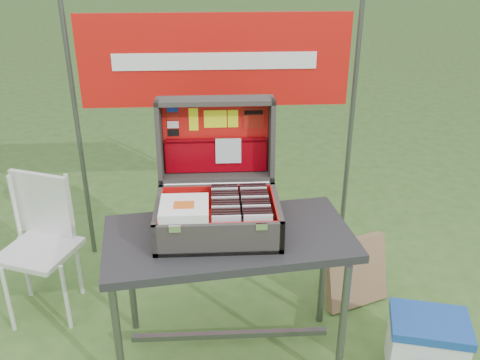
{
  "coord_description": "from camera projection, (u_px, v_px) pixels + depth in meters",
  "views": [
    {
      "loc": [
        -0.02,
        -2.05,
        2.01
      ],
      "look_at": [
        0.09,
        0.1,
        0.99
      ],
      "focal_mm": 40.0,
      "sensor_mm": 36.0,
      "label": 1
    }
  ],
  "objects": [
    {
      "name": "suitcase_latch_left",
      "position": [
        175.0,
        229.0,
        2.25
      ],
      "size": [
        0.05,
        0.01,
        0.03
      ],
      "primitive_type": "cube",
      "color": "silver",
      "rests_on": "suitcase_base_wall_front"
    },
    {
      "name": "cd_left_8",
      "position": [
        225.0,
        211.0,
        2.48
      ],
      "size": [
        0.13,
        0.01,
        0.14
      ],
      "primitive_type": "cube",
      "color": "silver",
      "rests_on": "suitcase_liner_floor"
    },
    {
      "name": "suitcase_lid_rim_near",
      "position": [
        217.0,
        176.0,
        2.69
      ],
      "size": [
        0.57,
        0.15,
        0.03
      ],
      "primitive_type": "cube",
      "rotation": [
        -1.64,
        0.0,
        0.0
      ],
      "color": "#4E4943",
      "rests_on": "suitcase_lid_back"
    },
    {
      "name": "cd_left_2",
      "position": [
        226.0,
        225.0,
        2.36
      ],
      "size": [
        0.13,
        0.01,
        0.14
      ],
      "primitive_type": "cube",
      "color": "black",
      "rests_on": "suitcase_liner_floor"
    },
    {
      "name": "suitcase_liner_wall_back",
      "position": [
        217.0,
        198.0,
        2.62
      ],
      "size": [
        0.53,
        0.01,
        0.13
      ],
      "primitive_type": "cube",
      "color": "red",
      "rests_on": "suitcase_base_bottom"
    },
    {
      "name": "suitcase_lid_back",
      "position": [
        216.0,
        136.0,
        2.68
      ],
      "size": [
        0.57,
        0.05,
        0.41
      ],
      "primitive_type": "cube",
      "rotation": [
        -1.64,
        0.0,
        0.0
      ],
      "color": "#4E4943",
      "rests_on": "suitcase_base_wall_back"
    },
    {
      "name": "lid_sticker_band",
      "position": [
        254.0,
        118.0,
        2.64
      ],
      "size": [
        0.1,
        0.01,
        0.1
      ],
      "primitive_type": "cube",
      "rotation": [
        -1.64,
        0.0,
        0.0
      ],
      "color": "#A51A0F",
      "rests_on": "suitcase_lid_liner"
    },
    {
      "name": "suitcase_hinge",
      "position": [
        217.0,
        184.0,
        2.62
      ],
      "size": [
        0.51,
        0.02,
        0.02
      ],
      "primitive_type": "cylinder",
      "rotation": [
        0.0,
        1.57,
        0.0
      ],
      "color": "silver",
      "rests_on": "suitcase_base_wall_back"
    },
    {
      "name": "cd_left_10",
      "position": [
        225.0,
        206.0,
        2.52
      ],
      "size": [
        0.13,
        0.01,
        0.14
      ],
      "primitive_type": "cube",
      "color": "black",
      "rests_on": "suitcase_liner_floor"
    },
    {
      "name": "lid_sticker_cc_a",
      "position": [
        172.0,
        109.0,
        2.6
      ],
      "size": [
        0.06,
        0.01,
        0.03
      ],
      "primitive_type": "cube",
      "rotation": [
        -1.64,
        0.0,
        0.0
      ],
      "color": "#1933B2",
      "rests_on": "suitcase_lid_liner"
    },
    {
      "name": "cd_right_12",
      "position": [
        253.0,
        201.0,
        2.57
      ],
      "size": [
        0.13,
        0.01,
        0.14
      ],
      "primitive_type": "cube",
      "color": "silver",
      "rests_on": "suitcase_liner_floor"
    },
    {
      "name": "cd_right_10",
      "position": [
        254.0,
        205.0,
        2.53
      ],
      "size": [
        0.13,
        0.01,
        0.14
      ],
      "primitive_type": "cube",
      "color": "black",
      "rests_on": "suitcase_liner_floor"
    },
    {
      "name": "suitcase_liner_wall_front",
      "position": [
        218.0,
        236.0,
        2.3
      ],
      "size": [
        0.53,
        0.01,
        0.13
      ],
      "primitive_type": "cube",
      "color": "red",
      "rests_on": "suitcase_base_bottom"
    },
    {
      "name": "cd_left_3",
      "position": [
        226.0,
        223.0,
        2.38
      ],
      "size": [
        0.13,
        0.01,
        0.14
      ],
      "primitive_type": "cube",
      "color": "black",
      "rests_on": "suitcase_liner_floor"
    },
    {
      "name": "songbook_4",
      "position": [
        184.0,
        208.0,
        2.35
      ],
      "size": [
        0.21,
        0.21,
        0.0
      ],
      "primitive_type": "cube",
      "color": "white",
      "rests_on": "suitcase_base_wall_front"
    },
    {
      "name": "cd_right_7",
      "position": [
        255.0,
        212.0,
        2.47
      ],
      "size": [
        0.13,
        0.01,
        0.14
      ],
      "primitive_type": "cube",
      "color": "black",
      "rests_on": "suitcase_liner_floor"
    },
    {
      "name": "banner",
      "position": [
        215.0,
        61.0,
        3.14
      ],
      "size": [
        1.6,
        0.02,
        0.55
      ],
      "primitive_type": "cube",
      "color": "red",
      "rests_on": "banner_post_left"
    },
    {
      "name": "songbook_2",
      "position": [
        184.0,
        210.0,
        2.35
      ],
      "size": [
        0.21,
        0.21,
        0.0
      ],
      "primitive_type": "cube",
      "color": "white",
      "rests_on": "suitcase_base_wall_front"
    },
    {
      "name": "suitcase_liner_floor",
      "position": [
        218.0,
        227.0,
        2.49
      ],
      "size": [
        0.53,
        0.36,
        0.01
      ],
      "primitive_type": "cube",
      "color": "red",
      "rests_on": "suitcase_base_bottom"
    },
    {
      "name": "cd_left_5",
      "position": [
        226.0,
        218.0,
        2.42
      ],
      "size": [
        0.13,
        0.01,
        0.14
      ],
      "primitive_type": "cube",
      "color": "black",
      "rests_on": "suitcase_liner_floor"
    },
    {
      "name": "table_brace",
      "position": [
        230.0,
        335.0,
        2.74
      ],
      "size": [
        1.0,
        0.03,
        0.03
      ],
      "primitive_type": "cube",
      "color": "#59595B",
      "rests_on": "ground"
    },
    {
      "name": "suitcase_liner_wall_left",
      "position": [
        161.0,
        217.0,
        2.45
      ],
      "size": [
        0.01,
        0.36,
        0.13
      ],
      "primitive_type": "cube",
      "color": "red",
      "rests_on": "suitcase_base_bottom"
    },
    {
      "name": "cd_right_6",
      "position": [
        256.0,
        214.0,
        2.45
      ],
      "size": [
        0.13,
        0.01,
        0.14
      ],
      "primitive_type": "cube",
      "color": "black",
      "rests_on": "suitcase_liner_floor"
    },
    {
      "name": "suitcase_base_bottom",
      "position": [
        218.0,
        230.0,
        2.5
      ],
      "size": [
        0.57,
        0.41,
        0.02
      ],
      "primitive_type": "cube",
      "color": "#4E4943",
      "rests_on": "table_top"
    },
    {
      "name": "banner_text",
      "position": [
        215.0,
        61.0,
        3.13
      ],
      "size": [
        1.2,
        0.0,
        0.1
      ],
      "primitive_type": "cube",
      "color": "white",
      "rests_on": "banner"
    },
    {
      "name": "suitcase_pocket_cd",
      "position": [
        228.0,
        151.0,
        2.66
      ],
      "size": [
        0.13,
        0.02,
        0.13
      ],
      "primitive_type": "cube",
      "rotation": [
        -1.64,
        0.0,
        0.0
      ],
      "color": "silver",
      "rests_on": "suitcase_lid_pocket"
    },
    {
      "name": "suitcase_lid_rim_right",
      "position": [
        271.0,
        138.0,
        2.63
      ],
      "size": [
        0.02,
        0.18,
        0.42
      ],
      "primitive_type": "cube",
      "rotation": [
        -1.64,
        0.0,
        0.0
      ],
      "color": "#4E4943",
      "rests_on": "suitcase_lid_back"
    },
    {
      "name": "suitcase_liner_wall_right",
      "position": [
        274.0,
        214.0,
        2.48
      ],
      "size": [
        0.01,
        0.36,
        0.13
      ],
      "primitive_type": "cube",
      "color": "red",
      "rests_on": "suitcase_base_bottom"
    },
    {
      "name": "chair_backrest",
      "position": [
        42.0,
        204.0,
        2.99
      ],
      "size": [
        0.35,
        0.16,
        0.38
      ],
      "primitive_type": "cube",
      "rotation": [
        0.0,
        0.0,
        -0.37
      ],
      "color": "silver",
      "rests_on": "chair_seat"
    },
    {
      "name": "cd_left_6",
      "position": [
        226.0,
        215.0,
        2.44
      ],
      "size": [
        0.13,
        0.01,
        0.14
      ],
      "primitive_type": "cube",
      "color": "black",
      "rests_on": "suitcase_liner_floor"
    },
    {
      "name": "suitcase_lid_liner",
      "position": [
        216.0,
        137.0,
        2.66
      ],
      "size": [
        0.52,
        0.03,
        0.36
      ],
      "primitive_type": "cube",
      "rotation": [
        -1.64,
        0.0,
        0.0
      ],
      "color": "red",
      "rests_on": "suitcase_lid_back"
    },
    {
      "name": "cd_left_0",
      "position": [
        227.0,
        230.0,
        2.32
      ],
      "size": [
        0.13,
        0.01,
        0.14
      ],
      "primitive_type": "cube",
      "color": "silver",
      "rests_on": "suitcase_liner_floor"
    },
    {
      "name": "chair_upright_left",
      "position": [
        14.0,
        206.0,
        2.99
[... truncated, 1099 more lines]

